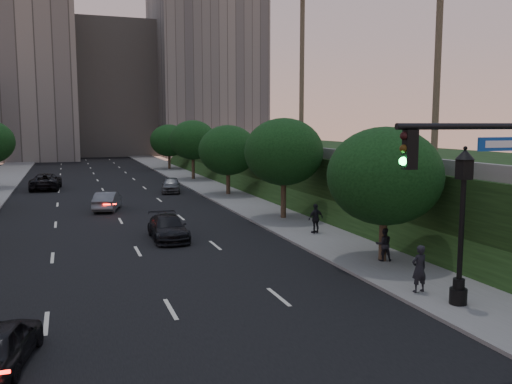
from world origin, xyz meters
name	(u,v)px	position (x,y,z in m)	size (l,w,h in m)	color
ground	(206,372)	(0.00, 0.00, 0.00)	(160.00, 160.00, 0.00)	black
road_surface	(112,206)	(0.00, 30.00, 0.01)	(16.00, 140.00, 0.02)	black
sidewalk_right	(238,199)	(10.25, 30.00, 0.07)	(4.50, 140.00, 0.15)	slate
embankment	(373,174)	(22.00, 28.00, 2.00)	(18.00, 90.00, 4.00)	black
parapet_wall	(283,148)	(13.50, 28.00, 4.35)	(0.35, 90.00, 0.70)	slate
office_block_mid	(112,91)	(6.00, 102.00, 13.00)	(22.00, 18.00, 26.00)	gray
office_block_right	(205,66)	(24.00, 96.00, 18.00)	(20.00, 22.00, 36.00)	gray
tree_right_a	(385,176)	(10.30, 8.00, 4.02)	(5.20, 5.20, 6.24)	#38281C
tree_right_b	(284,152)	(10.30, 20.00, 4.52)	(5.20, 5.20, 6.74)	#38281C
tree_right_c	(228,150)	(10.30, 33.00, 4.02)	(5.20, 5.20, 6.24)	#38281C
tree_right_d	(193,140)	(10.30, 47.00, 4.52)	(5.20, 5.20, 6.74)	#38281C
tree_right_e	(169,140)	(10.30, 62.00, 4.02)	(5.20, 5.20, 6.24)	#38281C
street_lamp	(461,234)	(9.46, 1.89, 2.63)	(0.64, 0.64, 5.62)	black
sedan_near_left	(0,343)	(-5.03, 2.11, 0.64)	(1.52, 3.77, 1.28)	black
sedan_mid_left	(108,201)	(-0.45, 27.90, 0.70)	(1.49, 4.26, 1.40)	#5B5E62
sedan_far_left	(46,181)	(-5.17, 43.00, 0.80)	(2.64, 5.73, 1.59)	black
sedan_near_right	(168,228)	(1.95, 16.34, 0.66)	(1.86, 4.56, 1.32)	black
sedan_far_right	(171,185)	(5.88, 36.77, 0.71)	(1.68, 4.17, 1.42)	#54575A
pedestrian_a	(419,269)	(8.99, 3.48, 1.04)	(0.65, 0.42, 1.78)	black
pedestrian_b	(384,244)	(10.29, 7.90, 0.92)	(0.74, 0.58, 1.53)	black
pedestrian_c	(316,218)	(10.10, 14.64, 0.99)	(0.99, 0.41, 1.69)	black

